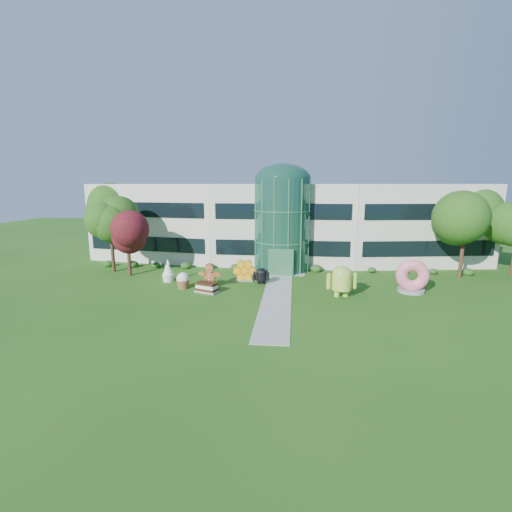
# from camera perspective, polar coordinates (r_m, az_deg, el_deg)

# --- Properties ---
(ground) EXTENTS (140.00, 140.00, 0.00)m
(ground) POSITION_cam_1_polar(r_m,az_deg,el_deg) (29.71, 3.10, -7.21)
(ground) COLOR #215114
(ground) RESTS_ON ground
(building) EXTENTS (46.00, 15.00, 9.30)m
(building) POSITION_cam_1_polar(r_m,az_deg,el_deg) (46.45, 4.30, 5.23)
(building) COLOR beige
(building) RESTS_ON ground
(atrium) EXTENTS (6.00, 6.00, 9.80)m
(atrium) POSITION_cam_1_polar(r_m,az_deg,el_deg) (40.46, 4.04, 4.74)
(atrium) COLOR #194738
(atrium) RESTS_ON ground
(walkway) EXTENTS (2.40, 20.00, 0.04)m
(walkway) POSITION_cam_1_polar(r_m,az_deg,el_deg) (31.61, 3.29, -6.05)
(walkway) COLOR #9E9E93
(walkway) RESTS_ON ground
(tree_red) EXTENTS (4.00, 4.00, 6.00)m
(tree_red) POSITION_cam_1_polar(r_m,az_deg,el_deg) (39.97, -19.05, 1.34)
(tree_red) COLOR #3F0C14
(tree_red) RESTS_ON ground
(trees_backdrop) EXTENTS (52.00, 8.00, 8.40)m
(trees_backdrop) POSITION_cam_1_polar(r_m,az_deg,el_deg) (41.53, 4.08, 3.93)
(trees_backdrop) COLOR #244C13
(trees_backdrop) RESTS_ON ground
(android_green) EXTENTS (2.97, 2.25, 3.05)m
(android_green) POSITION_cam_1_polar(r_m,az_deg,el_deg) (31.74, 13.07, -3.43)
(android_green) COLOR #AECD41
(android_green) RESTS_ON ground
(android_black) EXTENTS (1.66, 1.18, 1.80)m
(android_black) POSITION_cam_1_polar(r_m,az_deg,el_deg) (34.93, 0.82, -2.89)
(android_black) COLOR black
(android_black) RESTS_ON ground
(donut) EXTENTS (2.98, 1.73, 2.93)m
(donut) POSITION_cam_1_polar(r_m,az_deg,el_deg) (34.95, 22.89, -2.80)
(donut) COLOR #DA5276
(donut) RESTS_ON ground
(gingerbread) EXTENTS (2.56, 1.37, 2.24)m
(gingerbread) POSITION_cam_1_polar(r_m,az_deg,el_deg) (33.96, -7.14, -2.99)
(gingerbread) COLOR brown
(gingerbread) RESTS_ON ground
(ice_cream_sandwich) EXTENTS (2.25, 1.69, 0.90)m
(ice_cream_sandwich) POSITION_cam_1_polar(r_m,az_deg,el_deg) (32.60, -7.58, -4.82)
(ice_cream_sandwich) COLOR black
(ice_cream_sandwich) RESTS_ON ground
(honeycomb) EXTENTS (2.47, 1.11, 1.88)m
(honeycomb) POSITION_cam_1_polar(r_m,az_deg,el_deg) (36.07, -1.78, -2.38)
(honeycomb) COLOR #FEAF19
(honeycomb) RESTS_ON ground
(froyo) EXTENTS (1.53, 1.53, 2.16)m
(froyo) POSITION_cam_1_polar(r_m,az_deg,el_deg) (36.81, -13.38, -2.19)
(froyo) COLOR white
(froyo) RESTS_ON ground
(cupcake) EXTENTS (1.52, 1.52, 1.47)m
(cupcake) POSITION_cam_1_polar(r_m,az_deg,el_deg) (34.16, -11.18, -3.70)
(cupcake) COLOR white
(cupcake) RESTS_ON ground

